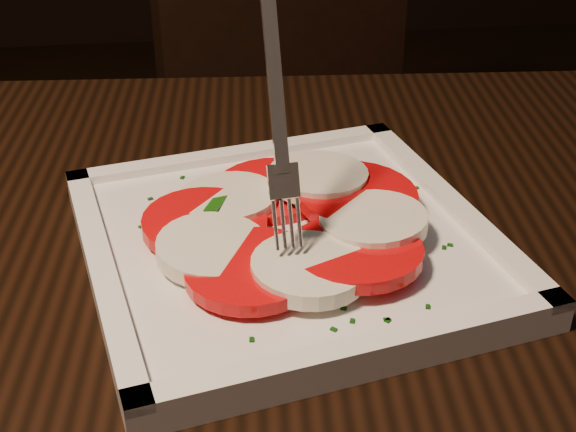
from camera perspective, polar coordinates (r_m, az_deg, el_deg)
chair at (r=1.24m, az=2.08°, el=7.14°), size 0.54×0.54×0.93m
plate at (r=0.51m, az=0.00°, el=-2.16°), size 0.29×0.29×0.01m
caprese_salad at (r=0.50m, az=0.01°, el=-0.50°), size 0.19×0.21×0.03m
fork at (r=0.45m, az=-0.98°, el=8.04°), size 0.03×0.06×0.15m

